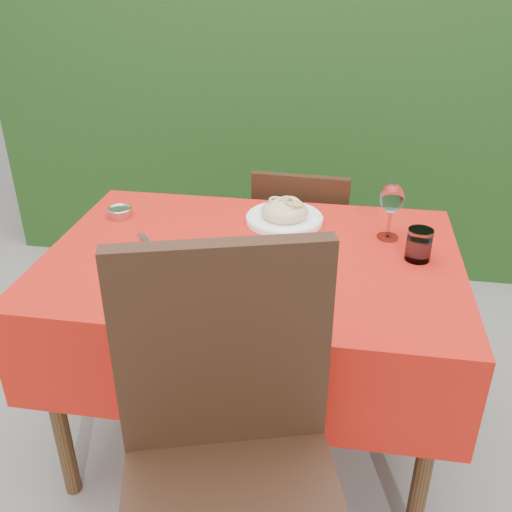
% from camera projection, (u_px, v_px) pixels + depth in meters
% --- Properties ---
extents(ground, '(60.00, 60.00, 0.00)m').
position_uv_depth(ground, '(253.00, 433.00, 2.10)').
color(ground, '#67625D').
rests_on(ground, ground).
extents(hedge, '(3.20, 0.55, 1.78)m').
position_uv_depth(hedge, '(301.00, 91.00, 3.01)').
color(hedge, black).
rests_on(hedge, ground).
extents(dining_table, '(1.26, 0.86, 0.75)m').
position_uv_depth(dining_table, '(252.00, 296.00, 1.82)').
color(dining_table, '#462F16').
rests_on(dining_table, ground).
extents(chair_near, '(0.59, 0.59, 1.06)m').
position_uv_depth(chair_near, '(229.00, 452.00, 1.24)').
color(chair_near, black).
rests_on(chair_near, ground).
extents(chair_far, '(0.39, 0.39, 0.83)m').
position_uv_depth(chair_far, '(301.00, 248.00, 2.38)').
color(chair_far, black).
rests_on(chair_far, ground).
extents(pizza_plate, '(0.35, 0.35, 0.07)m').
position_uv_depth(pizza_plate, '(261.00, 271.00, 1.59)').
color(pizza_plate, white).
rests_on(pizza_plate, dining_table).
extents(pasta_plate, '(0.26, 0.26, 0.07)m').
position_uv_depth(pasta_plate, '(285.00, 214.00, 1.94)').
color(pasta_plate, white).
rests_on(pasta_plate, dining_table).
extents(water_glass, '(0.07, 0.07, 0.10)m').
position_uv_depth(water_glass, '(419.00, 246.00, 1.69)').
color(water_glass, silver).
rests_on(water_glass, dining_table).
extents(wine_glass, '(0.08, 0.08, 0.19)m').
position_uv_depth(wine_glass, '(392.00, 201.00, 1.78)').
color(wine_glass, silver).
rests_on(wine_glass, dining_table).
extents(fork, '(0.15, 0.19, 0.01)m').
position_uv_depth(fork, '(151.00, 248.00, 1.77)').
color(fork, silver).
rests_on(fork, dining_table).
extents(steel_ramekin, '(0.08, 0.08, 0.03)m').
position_uv_depth(steel_ramekin, '(120.00, 213.00, 1.98)').
color(steel_ramekin, silver).
rests_on(steel_ramekin, dining_table).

